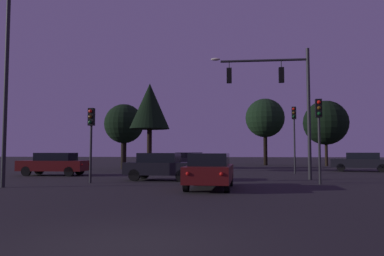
{
  "coord_description": "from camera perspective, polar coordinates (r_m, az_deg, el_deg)",
  "views": [
    {
      "loc": [
        1.85,
        -6.18,
        1.58
      ],
      "look_at": [
        -0.76,
        15.75,
        3.0
      ],
      "focal_mm": 34.84,
      "sensor_mm": 36.0,
      "label": 1
    }
  ],
  "objects": [
    {
      "name": "traffic_light_median",
      "position": [
        19.26,
        18.86,
        0.65
      ],
      "size": [
        0.31,
        0.36,
        4.18
      ],
      "color": "#232326",
      "rests_on": "ground"
    },
    {
      "name": "traffic_signal_mast_arm",
      "position": [
        22.42,
        13.61,
        5.49
      ],
      "size": [
        5.74,
        0.4,
        7.61
      ],
      "color": "#232326",
      "rests_on": "ground"
    },
    {
      "name": "tree_right_cluster",
      "position": [
        44.21,
        19.79,
        0.76
      ],
      "size": [
        4.96,
        4.96,
        7.32
      ],
      "color": "black",
      "rests_on": "ground"
    },
    {
      "name": "tree_left_far",
      "position": [
        45.23,
        11.12,
        1.48
      ],
      "size": [
        4.63,
        4.63,
        7.94
      ],
      "color": "black",
      "rests_on": "ground"
    },
    {
      "name": "car_crossing_right",
      "position": [
        20.89,
        -4.75,
        -5.82
      ],
      "size": [
        4.14,
        2.1,
        1.52
      ],
      "color": "black",
      "rests_on": "ground"
    },
    {
      "name": "parking_lot_lamp_post",
      "position": [
        19.14,
        -26.5,
        8.9
      ],
      "size": [
        1.7,
        0.36,
        9.02
      ],
      "color": "#232326",
      "rests_on": "ground"
    },
    {
      "name": "ground_plane",
      "position": [
        30.77,
        3.36,
        -6.61
      ],
      "size": [
        168.0,
        168.0,
        0.0
      ],
      "primitive_type": "plane",
      "color": "black",
      "rests_on": "ground"
    },
    {
      "name": "car_parked_lot",
      "position": [
        37.23,
        -0.62,
        -4.89
      ],
      "size": [
        4.15,
        4.43,
        1.52
      ],
      "color": "#232328",
      "rests_on": "ground"
    },
    {
      "name": "traffic_light_corner_right",
      "position": [
        19.77,
        -15.2,
        -0.21
      ],
      "size": [
        0.32,
        0.36,
        3.83
      ],
      "color": "#232326",
      "rests_on": "ground"
    },
    {
      "name": "car_crossing_left",
      "position": [
        26.71,
        -20.33,
        -5.13
      ],
      "size": [
        4.54,
        1.82,
        1.52
      ],
      "color": "#4C0F0F",
      "rests_on": "ground"
    },
    {
      "name": "traffic_light_corner_left",
      "position": [
        28.05,
        15.37,
        0.22
      ],
      "size": [
        0.35,
        0.38,
        4.87
      ],
      "color": "#232326",
      "rests_on": "ground"
    },
    {
      "name": "car_far_lane",
      "position": [
        33.22,
        24.49,
        -4.7
      ],
      "size": [
        4.84,
        3.09,
        1.52
      ],
      "color": "black",
      "rests_on": "ground"
    },
    {
      "name": "car_nearside_lane",
      "position": [
        16.08,
        2.77,
        -6.47
      ],
      "size": [
        1.96,
        4.27,
        1.52
      ],
      "color": "#4C0F0F",
      "rests_on": "ground"
    },
    {
      "name": "tree_center_horizon",
      "position": [
        30.53,
        -6.49,
        3.27
      ],
      "size": [
        3.25,
        3.25,
        7.17
      ],
      "color": "black",
      "rests_on": "ground"
    },
    {
      "name": "tree_behind_sign",
      "position": [
        35.26,
        -10.37,
        0.59
      ],
      "size": [
        3.66,
        3.66,
        6.04
      ],
      "color": "black",
      "rests_on": "ground"
    }
  ]
}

